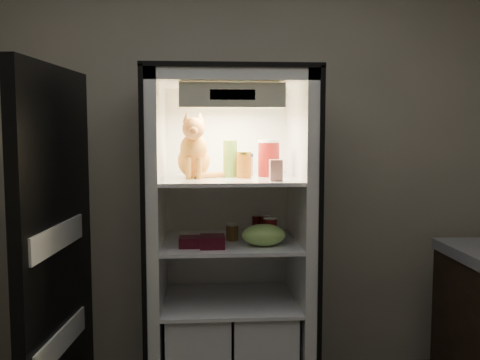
{
  "coord_description": "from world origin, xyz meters",
  "views": [
    {
      "loc": [
        -0.15,
        -1.58,
        1.55
      ],
      "look_at": [
        0.06,
        1.32,
        1.28
      ],
      "focal_mm": 40.0,
      "sensor_mm": 36.0,
      "label": 1
    }
  ],
  "objects_px": {
    "berry_box_right": "(212,242)",
    "cream_carton": "(276,170)",
    "parmesan_shaker": "(230,159)",
    "mayo_tub": "(246,165)",
    "soda_can_b": "(267,226)",
    "berry_box_left": "(190,242)",
    "pepper_jar": "(269,158)",
    "tabby_cat": "(194,153)",
    "salsa_jar": "(244,165)",
    "soda_can_c": "(270,231)",
    "refrigerator": "(229,264)",
    "grape_bag": "(264,235)",
    "soda_can_a": "(257,225)",
    "condiment_jar": "(232,232)"
  },
  "relations": [
    {
      "from": "tabby_cat",
      "to": "mayo_tub",
      "type": "xyz_separation_m",
      "value": [
        0.29,
        0.11,
        -0.07
      ]
    },
    {
      "from": "parmesan_shaker",
      "to": "soda_can_a",
      "type": "bearing_deg",
      "value": 36.84
    },
    {
      "from": "berry_box_right",
      "to": "soda_can_c",
      "type": "bearing_deg",
      "value": 15.59
    },
    {
      "from": "salsa_jar",
      "to": "condiment_jar",
      "type": "relative_size",
      "value": 1.49
    },
    {
      "from": "cream_carton",
      "to": "berry_box_left",
      "type": "bearing_deg",
      "value": 173.48
    },
    {
      "from": "salsa_jar",
      "to": "pepper_jar",
      "type": "distance_m",
      "value": 0.17
    },
    {
      "from": "refrigerator",
      "to": "parmesan_shaker",
      "type": "xyz_separation_m",
      "value": [
        0.0,
        -0.04,
        0.6
      ]
    },
    {
      "from": "mayo_tub",
      "to": "soda_can_c",
      "type": "bearing_deg",
      "value": -61.19
    },
    {
      "from": "cream_carton",
      "to": "berry_box_right",
      "type": "xyz_separation_m",
      "value": [
        -0.33,
        0.03,
        -0.37
      ]
    },
    {
      "from": "grape_bag",
      "to": "condiment_jar",
      "type": "bearing_deg",
      "value": 137.65
    },
    {
      "from": "mayo_tub",
      "to": "soda_can_b",
      "type": "distance_m",
      "value": 0.37
    },
    {
      "from": "soda_can_b",
      "to": "berry_box_left",
      "type": "bearing_deg",
      "value": -153.36
    },
    {
      "from": "condiment_jar",
      "to": "berry_box_left",
      "type": "bearing_deg",
      "value": -146.91
    },
    {
      "from": "salsa_jar",
      "to": "grape_bag",
      "type": "xyz_separation_m",
      "value": [
        0.1,
        -0.11,
        -0.36
      ]
    },
    {
      "from": "soda_can_a",
      "to": "condiment_jar",
      "type": "bearing_deg",
      "value": -136.68
    },
    {
      "from": "salsa_jar",
      "to": "soda_can_b",
      "type": "height_order",
      "value": "salsa_jar"
    },
    {
      "from": "berry_box_right",
      "to": "cream_carton",
      "type": "bearing_deg",
      "value": -4.71
    },
    {
      "from": "pepper_jar",
      "to": "soda_can_c",
      "type": "bearing_deg",
      "value": -93.21
    },
    {
      "from": "soda_can_a",
      "to": "condiment_jar",
      "type": "relative_size",
      "value": 1.23
    },
    {
      "from": "refrigerator",
      "to": "tabby_cat",
      "type": "height_order",
      "value": "refrigerator"
    },
    {
      "from": "pepper_jar",
      "to": "cream_carton",
      "type": "distance_m",
      "value": 0.26
    },
    {
      "from": "parmesan_shaker",
      "to": "soda_can_c",
      "type": "xyz_separation_m",
      "value": [
        0.21,
        -0.11,
        -0.38
      ]
    },
    {
      "from": "parmesan_shaker",
      "to": "berry_box_right",
      "type": "height_order",
      "value": "parmesan_shaker"
    },
    {
      "from": "soda_can_b",
      "to": "berry_box_left",
      "type": "distance_m",
      "value": 0.48
    },
    {
      "from": "soda_can_c",
      "to": "berry_box_left",
      "type": "height_order",
      "value": "soda_can_c"
    },
    {
      "from": "cream_carton",
      "to": "condiment_jar",
      "type": "height_order",
      "value": "cream_carton"
    },
    {
      "from": "condiment_jar",
      "to": "soda_can_b",
      "type": "bearing_deg",
      "value": 18.18
    },
    {
      "from": "soda_can_a",
      "to": "pepper_jar",
      "type": "bearing_deg",
      "value": -61.56
    },
    {
      "from": "refrigerator",
      "to": "soda_can_c",
      "type": "relative_size",
      "value": 13.74
    },
    {
      "from": "tabby_cat",
      "to": "grape_bag",
      "type": "distance_m",
      "value": 0.58
    },
    {
      "from": "pepper_jar",
      "to": "berry_box_right",
      "type": "xyz_separation_m",
      "value": [
        -0.32,
        -0.22,
        -0.42
      ]
    },
    {
      "from": "tabby_cat",
      "to": "parmesan_shaker",
      "type": "bearing_deg",
      "value": 1.74
    },
    {
      "from": "pepper_jar",
      "to": "soda_can_a",
      "type": "xyz_separation_m",
      "value": [
        -0.05,
        0.1,
        -0.39
      ]
    },
    {
      "from": "cream_carton",
      "to": "condiment_jar",
      "type": "relative_size",
      "value": 1.14
    },
    {
      "from": "mayo_tub",
      "to": "soda_can_b",
      "type": "height_order",
      "value": "mayo_tub"
    },
    {
      "from": "soda_can_a",
      "to": "soda_can_b",
      "type": "bearing_deg",
      "value": -61.46
    },
    {
      "from": "condiment_jar",
      "to": "cream_carton",
      "type": "bearing_deg",
      "value": -43.28
    },
    {
      "from": "parmesan_shaker",
      "to": "mayo_tub",
      "type": "bearing_deg",
      "value": 47.14
    },
    {
      "from": "pepper_jar",
      "to": "soda_can_b",
      "type": "relative_size",
      "value": 1.6
    },
    {
      "from": "mayo_tub",
      "to": "berry_box_right",
      "type": "height_order",
      "value": "mayo_tub"
    },
    {
      "from": "pepper_jar",
      "to": "soda_can_c",
      "type": "xyz_separation_m",
      "value": [
        -0.01,
        -0.14,
        -0.38
      ]
    },
    {
      "from": "mayo_tub",
      "to": "condiment_jar",
      "type": "distance_m",
      "value": 0.39
    },
    {
      "from": "soda_can_a",
      "to": "berry_box_left",
      "type": "relative_size",
      "value": 1.08
    },
    {
      "from": "refrigerator",
      "to": "condiment_jar",
      "type": "height_order",
      "value": "refrigerator"
    },
    {
      "from": "tabby_cat",
      "to": "berry_box_left",
      "type": "relative_size",
      "value": 3.28
    },
    {
      "from": "pepper_jar",
      "to": "berry_box_left",
      "type": "xyz_separation_m",
      "value": [
        -0.44,
        -0.2,
        -0.43
      ]
    },
    {
      "from": "salsa_jar",
      "to": "berry_box_left",
      "type": "bearing_deg",
      "value": -157.92
    },
    {
      "from": "berry_box_left",
      "to": "salsa_jar",
      "type": "bearing_deg",
      "value": 22.08
    },
    {
      "from": "refrigerator",
      "to": "salsa_jar",
      "type": "bearing_deg",
      "value": -50.15
    },
    {
      "from": "refrigerator",
      "to": "grape_bag",
      "type": "bearing_deg",
      "value": -50.07
    }
  ]
}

